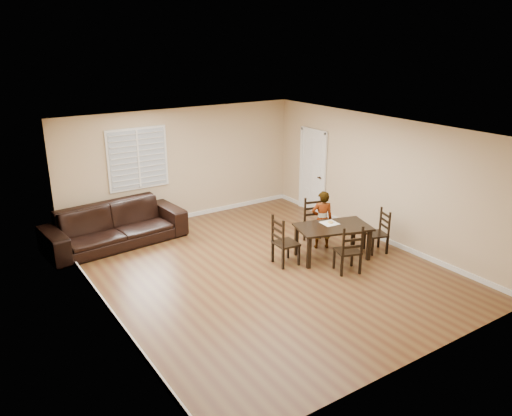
# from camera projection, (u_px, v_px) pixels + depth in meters

# --- Properties ---
(ground) EXTENTS (7.00, 7.00, 0.00)m
(ground) POSITION_uv_depth(u_px,v_px,m) (265.00, 270.00, 9.59)
(ground) COLOR brown
(ground) RESTS_ON ground
(room) EXTENTS (6.04, 7.04, 2.72)m
(room) POSITION_uv_depth(u_px,v_px,m) (261.00, 177.00, 9.16)
(room) COLOR tan
(room) RESTS_ON ground
(dining_table) EXTENTS (1.62, 1.19, 0.68)m
(dining_table) POSITION_uv_depth(u_px,v_px,m) (333.00, 230.00, 9.95)
(dining_table) COLOR black
(dining_table) RESTS_ON ground
(chair_near) EXTENTS (0.54, 0.52, 0.98)m
(chair_near) POSITION_uv_depth(u_px,v_px,m) (314.00, 221.00, 10.84)
(chair_near) COLOR black
(chair_near) RESTS_ON ground
(chair_far) EXTENTS (0.54, 0.52, 0.96)m
(chair_far) POSITION_uv_depth(u_px,v_px,m) (350.00, 252.00, 9.29)
(chair_far) COLOR black
(chair_far) RESTS_ON ground
(chair_left) EXTENTS (0.45, 0.48, 1.00)m
(chair_left) POSITION_uv_depth(u_px,v_px,m) (281.00, 243.00, 9.66)
(chair_left) COLOR black
(chair_left) RESTS_ON ground
(chair_right) EXTENTS (0.49, 0.51, 0.91)m
(chair_right) POSITION_uv_depth(u_px,v_px,m) (381.00, 232.00, 10.31)
(chair_right) COLOR black
(chair_right) RESTS_ON ground
(child) EXTENTS (0.54, 0.47, 1.25)m
(child) POSITION_uv_depth(u_px,v_px,m) (322.00, 220.00, 10.41)
(child) COLOR gray
(child) RESTS_ON ground
(napkin) EXTENTS (0.34, 0.34, 0.00)m
(napkin) POSITION_uv_depth(u_px,v_px,m) (330.00, 223.00, 10.07)
(napkin) COLOR beige
(napkin) RESTS_ON dining_table
(donut) EXTENTS (0.11, 0.11, 0.04)m
(donut) POSITION_uv_depth(u_px,v_px,m) (330.00, 222.00, 10.06)
(donut) COLOR gold
(donut) RESTS_ON napkin
(sofa) EXTENTS (3.03, 1.41, 0.86)m
(sofa) POSITION_uv_depth(u_px,v_px,m) (115.00, 225.00, 10.65)
(sofa) COLOR black
(sofa) RESTS_ON ground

